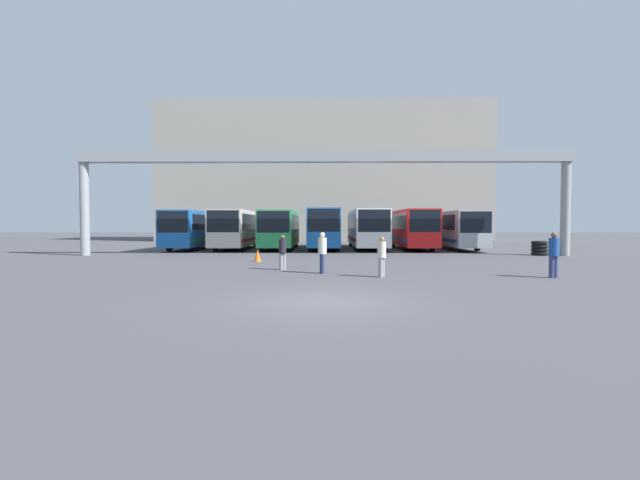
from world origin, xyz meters
name	(u,v)px	position (x,y,z in m)	size (l,w,h in m)	color
ground_plane	(323,301)	(0.00, 0.00, 0.00)	(200.00, 200.00, 0.00)	#47474C
building_backdrop	(324,176)	(0.00, 46.46, 8.66)	(41.61, 12.00, 17.31)	gray
overhead_gantry	(324,167)	(0.00, 16.92, 5.85)	(32.47, 0.80, 6.88)	gray
bus_slot_0	(194,228)	(-10.95, 24.49, 1.81)	(2.47, 10.21, 3.15)	#1959A5
bus_slot_1	(237,227)	(-7.30, 24.47, 1.84)	(2.57, 10.16, 3.20)	beige
bus_slot_2	(280,228)	(-3.65, 24.45, 1.81)	(2.60, 10.12, 3.15)	#268C4C
bus_slot_3	(324,226)	(0.00, 25.06, 1.90)	(2.54, 11.34, 3.30)	#1959A5
bus_slot_4	(366,227)	(3.65, 25.42, 1.87)	(2.58, 12.08, 3.25)	silver
bus_slot_5	(411,227)	(7.30, 24.42, 1.86)	(2.47, 10.08, 3.23)	red
bus_slot_6	(451,228)	(10.95, 25.53, 1.80)	(2.50, 12.28, 3.11)	#999EA5
pedestrian_far_center	(322,252)	(-0.04, 6.57, 0.92)	(0.36, 0.36, 1.74)	navy
pedestrian_mid_left	(382,256)	(2.29, 5.29, 0.85)	(0.33, 0.33, 1.60)	gray
pedestrian_near_right	(554,254)	(8.91, 5.14, 0.94)	(0.37, 0.37, 1.77)	navy
pedestrian_near_center	(283,251)	(-1.86, 7.95, 0.84)	(0.33, 0.33, 1.59)	gray
traffic_cone	(258,256)	(-3.66, 12.17, 0.34)	(0.39, 0.39, 0.69)	orange
tire_stack	(539,248)	(14.49, 17.34, 0.48)	(1.04, 1.04, 0.96)	black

